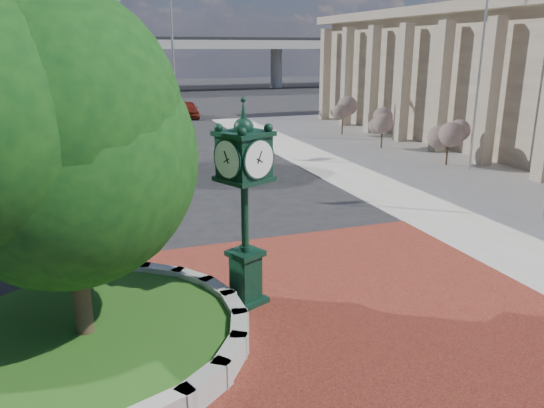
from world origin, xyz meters
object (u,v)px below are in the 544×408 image
at_px(street_lamp_far, 103,47).
at_px(post_clock, 245,198).
at_px(street_lamp_near, 176,51).
at_px(parked_car, 187,109).
at_px(flagpole_b, 481,63).

bearing_deg(street_lamp_far, post_clock, -88.71).
height_order(post_clock, street_lamp_near, street_lamp_near).
bearing_deg(street_lamp_far, street_lamp_near, -72.92).
xyz_separation_m(post_clock, parked_car, (5.66, 36.39, -1.98)).
bearing_deg(flagpole_b, post_clock, -145.76).
distance_m(parked_car, flagpole_b, 28.10).
bearing_deg(parked_car, street_lamp_far, 146.51).
bearing_deg(flagpole_b, parked_car, 110.30).
bearing_deg(street_lamp_near, flagpole_b, -55.07).
distance_m(post_clock, parked_car, 36.88).
relative_size(flagpole_b, street_lamp_far, 1.01).
height_order(flagpole_b, street_lamp_far, flagpole_b).
bearing_deg(post_clock, parked_car, 81.16).
height_order(street_lamp_near, street_lamp_far, street_lamp_far).
xyz_separation_m(flagpole_b, street_lamp_far, (-16.21, 31.05, 0.73)).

